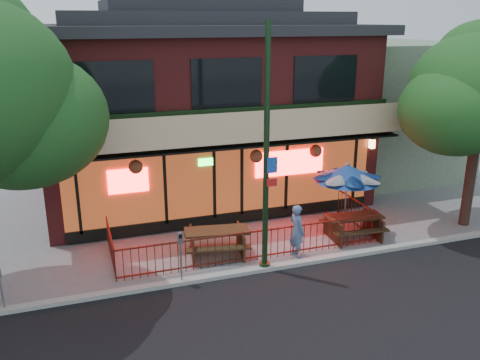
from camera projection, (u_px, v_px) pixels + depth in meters
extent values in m
plane|color=gray|center=(260.00, 263.00, 15.27)|extent=(80.00, 80.00, 0.00)
cube|color=#999993|center=(266.00, 268.00, 14.80)|extent=(80.00, 0.25, 0.12)
cube|color=maroon|center=(198.00, 115.00, 20.78)|extent=(12.00, 8.00, 6.50)
cube|color=#59230F|center=(228.00, 180.00, 17.64)|extent=(11.00, 0.06, 2.60)
cube|color=#FF0C0C|center=(290.00, 163.00, 18.13)|extent=(2.60, 0.04, 0.90)
cube|color=#FF0C0C|center=(128.00, 181.00, 16.42)|extent=(1.30, 0.04, 0.80)
cube|color=#D6B087|center=(232.00, 129.00, 16.63)|extent=(12.20, 1.33, 1.26)
cube|color=black|center=(115.00, 88.00, 15.52)|extent=(2.40, 0.06, 1.60)
cube|color=black|center=(227.00, 83.00, 16.62)|extent=(2.40, 0.06, 1.60)
cube|color=black|center=(325.00, 79.00, 17.72)|extent=(2.40, 0.06, 1.60)
cube|color=black|center=(228.00, 218.00, 18.03)|extent=(11.00, 0.12, 0.40)
cube|color=#FFC672|center=(372.00, 144.00, 18.93)|extent=(0.18, 0.18, 0.32)
cube|color=gray|center=(380.00, 107.00, 24.05)|extent=(6.00, 7.00, 6.00)
cube|color=#4C1810|center=(258.00, 231.00, 15.16)|extent=(8.40, 0.04, 0.04)
cube|color=#4C1810|center=(257.00, 256.00, 15.41)|extent=(8.40, 0.04, 0.04)
cube|color=#4C1810|center=(110.00, 233.00, 15.05)|extent=(0.04, 2.60, 0.04)
cube|color=#4C1810|center=(358.00, 202.00, 17.61)|extent=(0.04, 2.60, 0.04)
cylinder|color=#4C1810|center=(257.00, 245.00, 15.30)|extent=(0.02, 0.02, 1.00)
cylinder|color=black|center=(266.00, 154.00, 13.84)|extent=(0.16, 0.16, 7.00)
cylinder|color=black|center=(264.00, 266.00, 14.88)|extent=(0.32, 0.32, 0.20)
cube|color=#194CB2|center=(272.00, 165.00, 13.83)|extent=(0.30, 0.02, 0.45)
cube|color=red|center=(272.00, 183.00, 13.99)|extent=(0.30, 0.02, 0.22)
cylinder|color=#38241C|center=(472.00, 164.00, 17.48)|extent=(0.36, 0.36, 4.48)
cube|color=#3D2A16|center=(192.00, 244.00, 15.57)|extent=(0.30, 1.40, 0.80)
cube|color=#3D2A16|center=(241.00, 241.00, 15.79)|extent=(0.30, 1.40, 0.80)
cube|color=#3D2A16|center=(217.00, 231.00, 15.56)|extent=(2.06, 1.13, 0.07)
cube|color=#3D2A16|center=(219.00, 249.00, 15.10)|extent=(1.98, 0.63, 0.05)
cube|color=#3D2A16|center=(215.00, 233.00, 16.22)|extent=(1.98, 0.63, 0.05)
cube|color=#341F12|center=(333.00, 230.00, 16.71)|extent=(0.16, 1.35, 0.77)
cube|color=#341F12|center=(373.00, 225.00, 17.05)|extent=(0.16, 1.35, 0.77)
cube|color=#341F12|center=(354.00, 217.00, 16.76)|extent=(1.93, 0.92, 0.06)
cube|color=#341F12|center=(362.00, 232.00, 16.33)|extent=(1.89, 0.43, 0.05)
cube|color=#341F12|center=(346.00, 219.00, 17.39)|extent=(1.89, 0.43, 0.05)
cylinder|color=gray|center=(346.00, 200.00, 17.19)|extent=(0.05, 0.05, 2.27)
cone|color=navy|center=(348.00, 173.00, 16.89)|extent=(2.16, 2.16, 0.57)
sphere|color=gray|center=(348.00, 164.00, 16.80)|extent=(0.10, 0.10, 0.10)
imported|color=#4B6A97|center=(297.00, 231.00, 15.48)|extent=(0.52, 0.68, 1.67)
cylinder|color=gray|center=(181.00, 263.00, 13.88)|extent=(0.06, 0.06, 1.24)
cube|color=gray|center=(180.00, 238.00, 13.65)|extent=(0.15, 0.14, 0.32)
cube|color=black|center=(180.00, 237.00, 13.58)|extent=(0.09, 0.02, 0.11)
cylinder|color=#979AA0|center=(2.00, 294.00, 12.54)|extent=(0.05, 0.05, 1.02)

